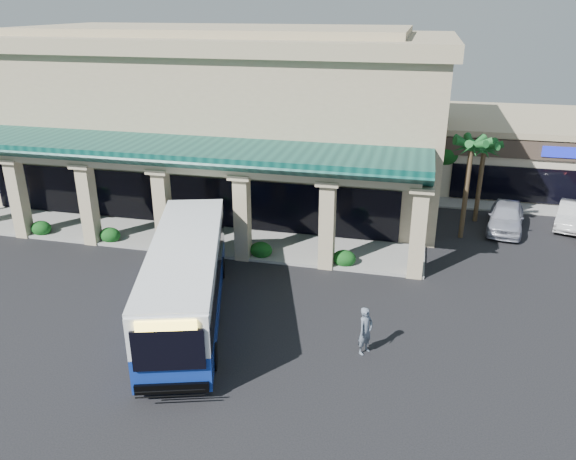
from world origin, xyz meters
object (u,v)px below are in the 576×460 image
(transit_bus, at_px, (187,280))
(car_silver, at_px, (506,217))
(car_white, at_px, (572,215))
(pedestrian, at_px, (365,331))

(transit_bus, bearing_deg, car_silver, 25.87)
(car_silver, relative_size, car_white, 1.10)
(pedestrian, xyz_separation_m, car_white, (10.83, 16.43, -0.25))
(pedestrian, bearing_deg, car_silver, 6.21)
(transit_bus, height_order, pedestrian, transit_bus)
(transit_bus, xyz_separation_m, car_white, (18.67, 15.37, -0.98))
(pedestrian, xyz_separation_m, car_silver, (6.84, 14.87, -0.15))
(car_silver, height_order, car_white, car_silver)
(pedestrian, distance_m, car_silver, 16.36)
(transit_bus, xyz_separation_m, pedestrian, (7.84, -1.06, -0.72))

